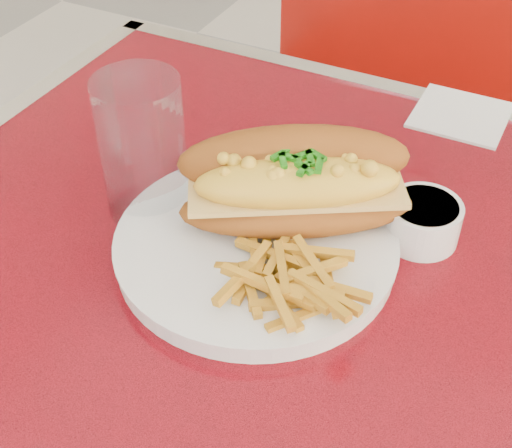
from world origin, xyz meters
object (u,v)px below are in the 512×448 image
at_px(dinner_plate, 256,245).
at_px(fork, 317,265).
at_px(mac_hoagie, 296,183).
at_px(sauce_cup_left, 273,199).
at_px(water_tumbler, 143,148).
at_px(booth_bench_far, 503,218).
at_px(gravy_ramekin, 422,220).
at_px(diner_table, 409,430).

bearing_deg(dinner_plate, fork, -6.55).
height_order(dinner_plate, mac_hoagie, mac_hoagie).
relative_size(mac_hoagie, sauce_cup_left, 3.70).
relative_size(dinner_plate, water_tumbler, 2.12).
height_order(dinner_plate, fork, same).
distance_m(mac_hoagie, water_tumbler, 0.16).
bearing_deg(sauce_cup_left, mac_hoagie, -30.53).
height_order(mac_hoagie, sauce_cup_left, mac_hoagie).
height_order(booth_bench_far, sauce_cup_left, booth_bench_far).
bearing_deg(gravy_ramekin, fork, -123.98).
height_order(gravy_ramekin, sauce_cup_left, gravy_ramekin).
distance_m(dinner_plate, sauce_cup_left, 0.07).
bearing_deg(booth_bench_far, diner_table, -90.00).
xyz_separation_m(diner_table, fork, (-0.12, 0.01, 0.18)).
distance_m(diner_table, mac_hoagie, 0.29).
bearing_deg(sauce_cup_left, dinner_plate, -78.08).
bearing_deg(gravy_ramekin, diner_table, -67.16).
relative_size(mac_hoagie, gravy_ramekin, 2.63).
distance_m(dinner_plate, fork, 0.07).
height_order(mac_hoagie, fork, mac_hoagie).
bearing_deg(booth_bench_far, water_tumbler, -112.99).
xyz_separation_m(booth_bench_far, sauce_cup_left, (-0.21, -0.72, 0.50)).
relative_size(booth_bench_far, dinner_plate, 3.63).
relative_size(fork, gravy_ramekin, 1.68).
height_order(fork, sauce_cup_left, sauce_cup_left).
bearing_deg(dinner_plate, water_tumbler, 173.56).
height_order(sauce_cup_left, water_tumbler, water_tumbler).
height_order(fork, gravy_ramekin, gravy_ramekin).
relative_size(diner_table, booth_bench_far, 1.03).
bearing_deg(gravy_ramekin, sauce_cup_left, -169.14).
relative_size(fork, sauce_cup_left, 2.37).
relative_size(diner_table, gravy_ramekin, 12.34).
xyz_separation_m(fork, water_tumbler, (-0.21, 0.02, 0.06)).
xyz_separation_m(diner_table, booth_bench_far, (0.00, 0.81, -0.32)).
bearing_deg(gravy_ramekin, water_tumbler, -163.43).
relative_size(diner_table, dinner_plate, 3.72).
xyz_separation_m(diner_table, sauce_cup_left, (-0.21, 0.09, 0.18)).
xyz_separation_m(fork, sauce_cup_left, (-0.08, 0.08, -0.00)).
bearing_deg(mac_hoagie, water_tumbler, 161.37).
distance_m(diner_table, water_tumbler, 0.41).
distance_m(diner_table, fork, 0.22).
height_order(diner_table, mac_hoagie, mac_hoagie).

